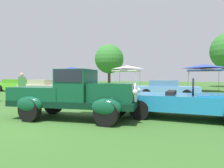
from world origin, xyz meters
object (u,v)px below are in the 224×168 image
at_px(spectator_between_cars, 22,86).
at_px(canopy_tent_right_field, 205,67).
at_px(canopy_tent_center_field, 127,68).
at_px(show_car_skyblue, 166,89).
at_px(canopy_tent_left_field, 71,69).
at_px(neighbor_convertible, 188,102).
at_px(show_car_cream, 42,87).
at_px(feature_pickup_truck, 75,94).
at_px(show_car_lime, 16,85).

bearing_deg(spectator_between_cars, canopy_tent_right_field, 47.73).
bearing_deg(canopy_tent_right_field, canopy_tent_center_field, -174.83).
distance_m(show_car_skyblue, canopy_tent_right_field, 8.33).
height_order(show_car_skyblue, canopy_tent_left_field, canopy_tent_left_field).
relative_size(neighbor_convertible, show_car_cream, 1.19).
bearing_deg(spectator_between_cars, show_car_skyblue, 31.21).
relative_size(feature_pickup_truck, spectator_between_cars, 2.65).
bearing_deg(canopy_tent_center_field, canopy_tent_right_field, 5.17).
bearing_deg(show_car_cream, canopy_tent_center_field, 50.50).
distance_m(show_car_skyblue, canopy_tent_center_field, 8.37).
distance_m(spectator_between_cars, canopy_tent_right_field, 16.67).
xyz_separation_m(feature_pickup_truck, show_car_skyblue, (2.42, 8.23, -0.27)).
bearing_deg(canopy_tent_center_field, neighbor_convertible, -66.85).
bearing_deg(show_car_cream, canopy_tent_right_field, 29.40).
bearing_deg(show_car_cream, spectator_between_cars, -63.88).
height_order(canopy_tent_left_field, canopy_tent_right_field, same).
bearing_deg(show_car_skyblue, show_car_lime, 173.68).
xyz_separation_m(show_car_skyblue, canopy_tent_center_field, (-4.58, 6.76, 1.82)).
xyz_separation_m(neighbor_convertible, show_car_skyblue, (-1.25, 6.87, 0.02)).
relative_size(show_car_cream, spectator_between_cars, 2.34).
relative_size(spectator_between_cars, canopy_tent_center_field, 0.62).
distance_m(canopy_tent_left_field, canopy_tent_right_field, 15.12).
xyz_separation_m(spectator_between_cars, canopy_tent_left_field, (-3.95, 12.30, 1.51)).
distance_m(show_car_cream, spectator_between_cars, 5.24).
bearing_deg(canopy_tent_right_field, show_car_lime, -162.23).
height_order(show_car_lime, canopy_tent_left_field, canopy_tent_left_field).
distance_m(show_car_cream, canopy_tent_left_field, 7.99).
height_order(feature_pickup_truck, show_car_cream, feature_pickup_truck).
relative_size(canopy_tent_center_field, canopy_tent_right_field, 0.82).
relative_size(show_car_cream, show_car_skyblue, 0.90).
xyz_separation_m(canopy_tent_left_field, canopy_tent_center_field, (7.32, -0.72, -0.00)).
bearing_deg(neighbor_convertible, canopy_tent_left_field, 132.50).
bearing_deg(feature_pickup_truck, spectator_between_cars, 148.32).
height_order(spectator_between_cars, canopy_tent_left_field, canopy_tent_left_field).
relative_size(neighbor_convertible, spectator_between_cars, 2.79).
height_order(canopy_tent_left_field, canopy_tent_center_field, same).
height_order(neighbor_convertible, show_car_skyblue, neighbor_convertible).
bearing_deg(canopy_tent_left_field, neighbor_convertible, -47.50).
relative_size(show_car_skyblue, canopy_tent_left_field, 1.62).
bearing_deg(show_car_lime, canopy_tent_center_field, 26.27).
height_order(show_car_lime, spectator_between_cars, spectator_between_cars).
bearing_deg(show_car_skyblue, feature_pickup_truck, -106.39).
relative_size(neighbor_convertible, show_car_lime, 1.10).
distance_m(feature_pickup_truck, spectator_between_cars, 6.50).
bearing_deg(canopy_tent_left_field, show_car_skyblue, -32.15).
xyz_separation_m(show_car_cream, canopy_tent_right_field, (13.47, 7.59, 1.83)).
distance_m(feature_pickup_truck, show_car_cream, 11.28).
distance_m(neighbor_convertible, show_car_skyblue, 6.98).
bearing_deg(canopy_tent_center_field, show_car_cream, -129.50).
distance_m(neighbor_convertible, canopy_tent_center_field, 14.94).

